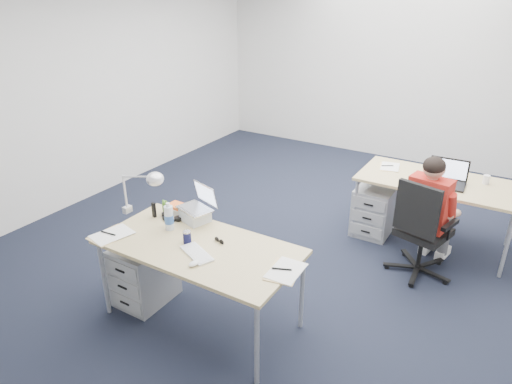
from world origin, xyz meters
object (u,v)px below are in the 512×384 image
(dark_laptop, at_px, (447,173))
(sunglasses, at_px, (219,241))
(office_chair, at_px, (419,248))
(cordless_phone, at_px, (154,210))
(desk_near, at_px, (199,250))
(headphones, at_px, (172,216))
(water_bottle, at_px, (169,216))
(computer_mouse, at_px, (194,264))
(silver_laptop, at_px, (195,205))
(drawer_pedestal_near, at_px, (145,273))
(drawer_pedestal_far, at_px, (374,210))
(desk_far, at_px, (438,184))
(desk_lamp, at_px, (137,191))
(far_cup, at_px, (486,179))
(can_koozie, at_px, (187,237))
(book_stack, at_px, (177,209))
(seated_person, at_px, (431,213))
(wireless_keyboard, at_px, (197,253))
(bear_figurine, at_px, (165,207))

(dark_laptop, bearing_deg, sunglasses, -123.70)
(office_chair, height_order, cordless_phone, office_chair)
(desk_near, xyz_separation_m, headphones, (-0.48, 0.24, 0.06))
(water_bottle, bearing_deg, dark_laptop, 50.49)
(office_chair, relative_size, computer_mouse, 11.18)
(desk_near, bearing_deg, water_bottle, 167.59)
(silver_laptop, bearing_deg, headphones, -143.15)
(silver_laptop, bearing_deg, drawer_pedestal_near, -116.05)
(desk_near, bearing_deg, office_chair, 50.09)
(headphones, height_order, cordless_phone, cordless_phone)
(drawer_pedestal_near, relative_size, drawer_pedestal_far, 1.00)
(desk_far, xyz_separation_m, drawer_pedestal_near, (-1.94, -2.38, -0.41))
(cordless_phone, bearing_deg, drawer_pedestal_far, 68.07)
(desk_near, xyz_separation_m, dark_laptop, (1.43, 2.25, 0.18))
(desk_lamp, bearing_deg, drawer_pedestal_near, -52.75)
(dark_laptop, xyz_separation_m, far_cup, (0.35, 0.25, -0.09))
(drawer_pedestal_far, xyz_separation_m, cordless_phone, (-1.37, -2.05, 0.52))
(cordless_phone, bearing_deg, desk_near, -4.19)
(water_bottle, distance_m, far_cup, 3.23)
(desk_far, distance_m, dark_laptop, 0.22)
(computer_mouse, distance_m, headphones, 0.79)
(drawer_pedestal_far, xyz_separation_m, headphones, (-1.22, -2.00, 0.47))
(desk_far, xyz_separation_m, far_cup, (0.43, 0.16, 0.09))
(drawer_pedestal_far, relative_size, can_koozie, 5.20)
(dark_laptop, bearing_deg, drawer_pedestal_far, 179.36)
(book_stack, bearing_deg, seated_person, 37.41)
(office_chair, height_order, drawer_pedestal_near, office_chair)
(water_bottle, bearing_deg, drawer_pedestal_far, 62.81)
(cordless_phone, height_order, desk_lamp, desk_lamp)
(far_cup, bearing_deg, wireless_keyboard, -123.01)
(silver_laptop, distance_m, dark_laptop, 2.58)
(desk_near, height_order, book_stack, book_stack)
(drawer_pedestal_near, height_order, dark_laptop, dark_laptop)
(drawer_pedestal_near, bearing_deg, headphones, 65.94)
(desk_near, bearing_deg, desk_far, 60.18)
(office_chair, relative_size, desk_lamp, 2.06)
(bear_figurine, bearing_deg, dark_laptop, 62.14)
(drawer_pedestal_far, distance_m, desk_lamp, 2.68)
(computer_mouse, bearing_deg, desk_lamp, 167.99)
(drawer_pedestal_far, xyz_separation_m, dark_laptop, (0.68, 0.02, 0.59))
(desk_lamp, bearing_deg, desk_near, -15.61)
(far_cup, bearing_deg, office_chair, -114.88)
(silver_laptop, distance_m, water_bottle, 0.25)
(computer_mouse, distance_m, can_koozie, 0.33)
(cordless_phone, height_order, far_cup, cordless_phone)
(wireless_keyboard, distance_m, cordless_phone, 0.76)
(cordless_phone, distance_m, desk_lamp, 0.22)
(water_bottle, bearing_deg, wireless_keyboard, -24.04)
(desk_far, height_order, water_bottle, water_bottle)
(desk_lamp, distance_m, dark_laptop, 3.05)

